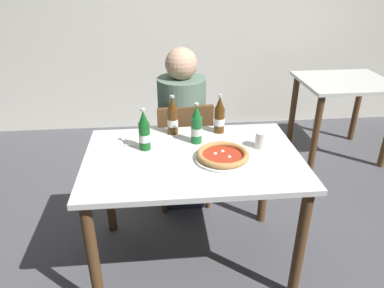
{
  "coord_description": "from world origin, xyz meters",
  "views": [
    {
      "loc": [
        -0.17,
        -1.75,
        1.71
      ],
      "look_at": [
        0.0,
        0.05,
        0.8
      ],
      "focal_mm": 33.91,
      "sensor_mm": 36.0,
      "label": 1
    }
  ],
  "objects_px": {
    "diner_seated": "(182,133)",
    "beer_bottle_left": "(219,117)",
    "dining_table_background": "(342,97)",
    "beer_bottle_center": "(197,126)",
    "paper_cup": "(262,140)",
    "beer_bottle_extra": "(144,132)",
    "beer_bottle_right": "(173,118)",
    "pizza_margherita_near": "(223,156)",
    "dining_table_main": "(193,174)",
    "chair_behind_table": "(184,149)",
    "napkin_with_cutlery": "(124,139)"
  },
  "relations": [
    {
      "from": "beer_bottle_extra",
      "to": "diner_seated",
      "type": "bearing_deg",
      "value": 65.41
    },
    {
      "from": "dining_table_main",
      "to": "diner_seated",
      "type": "height_order",
      "value": "diner_seated"
    },
    {
      "from": "dining_table_background",
      "to": "paper_cup",
      "type": "distance_m",
      "value": 1.68
    },
    {
      "from": "chair_behind_table",
      "to": "beer_bottle_center",
      "type": "distance_m",
      "value": 0.58
    },
    {
      "from": "diner_seated",
      "to": "paper_cup",
      "type": "distance_m",
      "value": 0.76
    },
    {
      "from": "dining_table_main",
      "to": "beer_bottle_extra",
      "type": "relative_size",
      "value": 4.86
    },
    {
      "from": "dining_table_background",
      "to": "beer_bottle_right",
      "type": "bearing_deg",
      "value": -148.69
    },
    {
      "from": "beer_bottle_center",
      "to": "beer_bottle_right",
      "type": "xyz_separation_m",
      "value": [
        -0.13,
        0.14,
        0.0
      ]
    },
    {
      "from": "pizza_margherita_near",
      "to": "beer_bottle_extra",
      "type": "height_order",
      "value": "beer_bottle_extra"
    },
    {
      "from": "dining_table_main",
      "to": "paper_cup",
      "type": "relative_size",
      "value": 12.63
    },
    {
      "from": "paper_cup",
      "to": "beer_bottle_extra",
      "type": "bearing_deg",
      "value": 176.09
    },
    {
      "from": "dining_table_main",
      "to": "beer_bottle_left",
      "type": "bearing_deg",
      "value": 57.19
    },
    {
      "from": "dining_table_main",
      "to": "paper_cup",
      "type": "xyz_separation_m",
      "value": [
        0.4,
        0.07,
        0.16
      ]
    },
    {
      "from": "pizza_margherita_near",
      "to": "paper_cup",
      "type": "xyz_separation_m",
      "value": [
        0.24,
        0.12,
        0.03
      ]
    },
    {
      "from": "paper_cup",
      "to": "diner_seated",
      "type": "bearing_deg",
      "value": 125.24
    },
    {
      "from": "beer_bottle_center",
      "to": "paper_cup",
      "type": "xyz_separation_m",
      "value": [
        0.37,
        -0.1,
        -0.06
      ]
    },
    {
      "from": "diner_seated",
      "to": "dining_table_main",
      "type": "bearing_deg",
      "value": -88.76
    },
    {
      "from": "dining_table_background",
      "to": "beer_bottle_left",
      "type": "relative_size",
      "value": 3.24
    },
    {
      "from": "chair_behind_table",
      "to": "pizza_margherita_near",
      "type": "bearing_deg",
      "value": 98.25
    },
    {
      "from": "dining_table_main",
      "to": "napkin_with_cutlery",
      "type": "distance_m",
      "value": 0.49
    },
    {
      "from": "beer_bottle_right",
      "to": "chair_behind_table",
      "type": "bearing_deg",
      "value": 73.48
    },
    {
      "from": "chair_behind_table",
      "to": "diner_seated",
      "type": "distance_m",
      "value": 0.11
    },
    {
      "from": "beer_bottle_left",
      "to": "beer_bottle_right",
      "type": "bearing_deg",
      "value": 177.96
    },
    {
      "from": "beer_bottle_extra",
      "to": "paper_cup",
      "type": "distance_m",
      "value": 0.67
    },
    {
      "from": "beer_bottle_right",
      "to": "paper_cup",
      "type": "xyz_separation_m",
      "value": [
        0.5,
        -0.25,
        -0.06
      ]
    },
    {
      "from": "chair_behind_table",
      "to": "pizza_margherita_near",
      "type": "distance_m",
      "value": 0.74
    },
    {
      "from": "dining_table_background",
      "to": "beer_bottle_left",
      "type": "distance_m",
      "value": 1.68
    },
    {
      "from": "diner_seated",
      "to": "beer_bottle_left",
      "type": "bearing_deg",
      "value": -59.5
    },
    {
      "from": "napkin_with_cutlery",
      "to": "paper_cup",
      "type": "bearing_deg",
      "value": -12.89
    },
    {
      "from": "beer_bottle_right",
      "to": "dining_table_main",
      "type": "bearing_deg",
      "value": -73.18
    },
    {
      "from": "napkin_with_cutlery",
      "to": "pizza_margherita_near",
      "type": "bearing_deg",
      "value": -28.31
    },
    {
      "from": "chair_behind_table",
      "to": "paper_cup",
      "type": "xyz_separation_m",
      "value": [
        0.41,
        -0.54,
        0.32
      ]
    },
    {
      "from": "dining_table_background",
      "to": "pizza_margherita_near",
      "type": "bearing_deg",
      "value": -135.38
    },
    {
      "from": "diner_seated",
      "to": "beer_bottle_extra",
      "type": "distance_m",
      "value": 0.66
    },
    {
      "from": "beer_bottle_center",
      "to": "diner_seated",
      "type": "bearing_deg",
      "value": 96.11
    },
    {
      "from": "beer_bottle_center",
      "to": "beer_bottle_right",
      "type": "distance_m",
      "value": 0.2
    },
    {
      "from": "diner_seated",
      "to": "beer_bottle_center",
      "type": "relative_size",
      "value": 4.89
    },
    {
      "from": "diner_seated",
      "to": "beer_bottle_left",
      "type": "relative_size",
      "value": 4.89
    },
    {
      "from": "dining_table_background",
      "to": "beer_bottle_center",
      "type": "height_order",
      "value": "beer_bottle_center"
    },
    {
      "from": "dining_table_background",
      "to": "paper_cup",
      "type": "relative_size",
      "value": 8.42
    },
    {
      "from": "chair_behind_table",
      "to": "beer_bottle_extra",
      "type": "xyz_separation_m",
      "value": [
        -0.26,
        -0.5,
        0.37
      ]
    },
    {
      "from": "beer_bottle_left",
      "to": "beer_bottle_extra",
      "type": "xyz_separation_m",
      "value": [
        -0.46,
        -0.19,
        0.0
      ]
    },
    {
      "from": "dining_table_background",
      "to": "beer_bottle_center",
      "type": "bearing_deg",
      "value": -142.8
    },
    {
      "from": "beer_bottle_left",
      "to": "beer_bottle_right",
      "type": "relative_size",
      "value": 1.0
    },
    {
      "from": "dining_table_background",
      "to": "paper_cup",
      "type": "height_order",
      "value": "paper_cup"
    },
    {
      "from": "beer_bottle_extra",
      "to": "napkin_with_cutlery",
      "type": "xyz_separation_m",
      "value": [
        -0.13,
        0.14,
        -0.1
      ]
    },
    {
      "from": "beer_bottle_right",
      "to": "dining_table_background",
      "type": "bearing_deg",
      "value": 31.31
    },
    {
      "from": "chair_behind_table",
      "to": "beer_bottle_extra",
      "type": "height_order",
      "value": "beer_bottle_extra"
    },
    {
      "from": "beer_bottle_right",
      "to": "paper_cup",
      "type": "height_order",
      "value": "beer_bottle_right"
    },
    {
      "from": "chair_behind_table",
      "to": "napkin_with_cutlery",
      "type": "relative_size",
      "value": 4.2
    }
  ]
}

